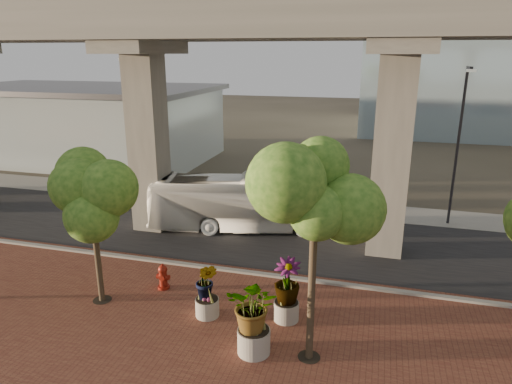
# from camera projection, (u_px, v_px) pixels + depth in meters

# --- Properties ---
(ground) EXTENTS (160.00, 160.00, 0.00)m
(ground) POSITION_uv_depth(u_px,v_px,m) (250.00, 254.00, 21.38)
(ground) COLOR #353126
(ground) RESTS_ON ground
(brick_plaza) EXTENTS (70.00, 13.00, 0.06)m
(brick_plaza) POSITION_uv_depth(u_px,v_px,m) (178.00, 359.00, 13.99)
(brick_plaza) COLOR brown
(brick_plaza) RESTS_ON ground
(asphalt_road) EXTENTS (90.00, 8.00, 0.04)m
(asphalt_road) POSITION_uv_depth(u_px,v_px,m) (261.00, 238.00, 23.22)
(asphalt_road) COLOR black
(asphalt_road) RESTS_ON ground
(curb_strip) EXTENTS (70.00, 0.25, 0.16)m
(curb_strip) POSITION_uv_depth(u_px,v_px,m) (237.00, 272.00, 19.51)
(curb_strip) COLOR gray
(curb_strip) RESTS_ON ground
(far_sidewalk) EXTENTS (90.00, 3.00, 0.06)m
(far_sidewalk) POSITION_uv_depth(u_px,v_px,m) (284.00, 205.00, 28.28)
(far_sidewalk) COLOR gray
(far_sidewalk) RESTS_ON ground
(transit_viaduct) EXTENTS (72.00, 5.60, 12.40)m
(transit_viaduct) POSITION_uv_depth(u_px,v_px,m) (261.00, 93.00, 21.09)
(transit_viaduct) COLOR gray
(transit_viaduct) RESTS_ON ground
(station_pavilion) EXTENTS (23.00, 13.00, 6.30)m
(station_pavilion) POSITION_uv_depth(u_px,v_px,m) (83.00, 122.00, 40.27)
(station_pavilion) COLOR silver
(station_pavilion) RESTS_ON ground
(transit_bus) EXTENTS (10.81, 4.78, 2.93)m
(transit_bus) POSITION_uv_depth(u_px,v_px,m) (250.00, 203.00, 24.05)
(transit_bus) COLOR white
(transit_bus) RESTS_ON ground
(fire_hydrant) EXTENTS (0.53, 0.47, 1.05)m
(fire_hydrant) POSITION_uv_depth(u_px,v_px,m) (163.00, 277.00, 18.04)
(fire_hydrant) COLOR maroon
(fire_hydrant) RESTS_ON ground
(planter_front) EXTENTS (2.29, 2.29, 2.52)m
(planter_front) POSITION_uv_depth(u_px,v_px,m) (254.00, 309.00, 13.85)
(planter_front) COLOR gray
(planter_front) RESTS_ON ground
(planter_right) EXTENTS (2.15, 2.15, 2.30)m
(planter_right) POSITION_uv_depth(u_px,v_px,m) (287.00, 284.00, 15.64)
(planter_right) COLOR gray
(planter_right) RESTS_ON ground
(planter_left) EXTENTS (1.87, 1.87, 2.06)m
(planter_left) POSITION_uv_depth(u_px,v_px,m) (206.00, 284.00, 15.93)
(planter_left) COLOR gray
(planter_left) RESTS_ON ground
(street_tree_near_west) EXTENTS (3.19, 3.19, 5.54)m
(street_tree_near_west) POSITION_uv_depth(u_px,v_px,m) (91.00, 198.00, 16.12)
(street_tree_near_west) COLOR #4B3E2B
(street_tree_near_west) RESTS_ON ground
(street_tree_near_east) EXTENTS (3.39, 3.39, 6.82)m
(street_tree_near_east) POSITION_uv_depth(u_px,v_px,m) (315.00, 195.00, 12.53)
(street_tree_near_east) COLOR #4B3E2B
(street_tree_near_east) RESTS_ON ground
(streetlamp_west) EXTENTS (0.44, 1.28, 8.85)m
(streetlamp_west) POSITION_uv_depth(u_px,v_px,m) (137.00, 121.00, 26.99)
(streetlamp_west) COLOR #2E2D32
(streetlamp_west) RESTS_ON ground
(streetlamp_east) EXTENTS (0.41, 1.21, 8.38)m
(streetlamp_east) POSITION_uv_depth(u_px,v_px,m) (459.00, 137.00, 23.63)
(streetlamp_east) COLOR #2E2E33
(streetlamp_east) RESTS_ON ground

